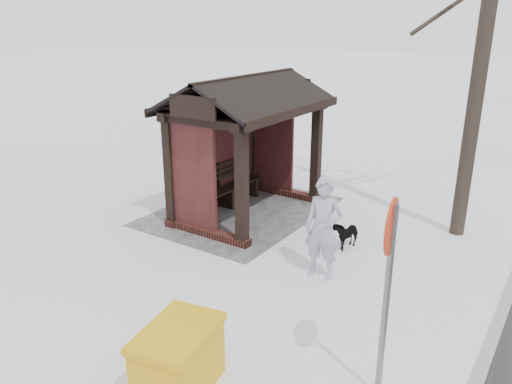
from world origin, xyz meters
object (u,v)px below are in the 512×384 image
(dog, at_px, (345,233))
(road_sign, at_px, (389,260))
(grit_bin, at_px, (179,360))
(bus_shelter, at_px, (242,118))
(pedestrian, at_px, (323,228))

(dog, bearing_deg, road_sign, -51.96)
(grit_bin, bearing_deg, bus_shelter, -163.01)
(bus_shelter, height_order, grit_bin, bus_shelter)
(pedestrian, height_order, dog, pedestrian)
(bus_shelter, distance_m, grit_bin, 6.08)
(dog, xyz_separation_m, road_sign, (3.51, 1.99, 1.48))
(pedestrian, bearing_deg, bus_shelter, 142.40)
(grit_bin, bearing_deg, road_sign, 110.99)
(pedestrian, distance_m, dog, 1.44)
(bus_shelter, relative_size, road_sign, 1.47)
(pedestrian, height_order, road_sign, road_sign)
(grit_bin, relative_size, road_sign, 0.49)
(bus_shelter, bearing_deg, road_sign, 50.27)
(dog, bearing_deg, grit_bin, -81.24)
(pedestrian, xyz_separation_m, dog, (-1.30, -0.15, -0.61))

